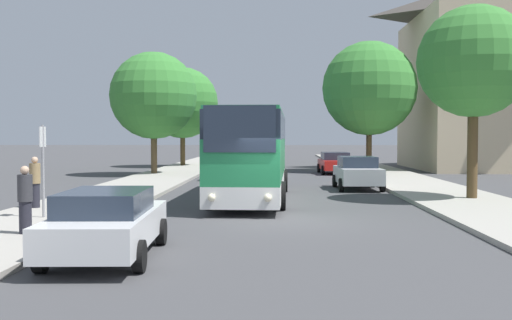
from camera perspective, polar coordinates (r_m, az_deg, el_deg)
ground_plane at (r=17.94m, az=2.31°, el=-5.90°), size 300.00×300.00×0.00m
sidewalk_left at (r=19.20m, az=-19.16°, el=-5.26°), size 4.00×120.00×0.15m
bus_front at (r=24.02m, az=-0.38°, el=0.68°), size 3.01×11.53×3.52m
bus_middle at (r=38.93m, az=-0.00°, el=1.06°), size 3.11×11.90×3.20m
parked_car_left_curb at (r=13.00m, az=-13.98°, el=-5.75°), size 2.20×4.72×1.43m
parked_car_right_near at (r=29.09m, az=9.65°, el=-1.17°), size 2.15×4.12×1.57m
parked_car_right_far at (r=40.91m, az=7.55°, el=-0.23°), size 2.25×4.50×1.46m
bus_stop_sign at (r=18.78m, az=-19.63°, el=-0.03°), size 0.08×0.45×2.74m
pedestrian_waiting_near at (r=21.43m, az=-20.30°, el=-1.98°), size 0.36×0.36×1.72m
pedestrian_waiting_far at (r=15.85m, az=-21.13°, el=-3.53°), size 0.36×0.36×1.68m
tree_left_near at (r=39.31m, az=-9.72°, el=6.06°), size 5.61×5.61×7.82m
tree_left_far at (r=49.63m, az=-7.01°, el=5.41°), size 5.82×5.82×8.03m
tree_right_near at (r=43.26m, az=10.75°, el=6.71°), size 6.64×6.64×9.09m
tree_right_mid at (r=24.85m, az=20.03°, el=8.77°), size 4.33×4.33×7.46m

